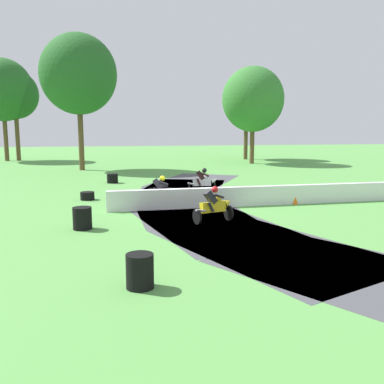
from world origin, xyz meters
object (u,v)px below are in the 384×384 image
at_px(tire_stack_mid_b, 82,218).
at_px(tire_stack_far, 140,271).
at_px(motorcycle_trailing_yellow, 214,205).
at_px(motorcycle_chase_black, 161,191).
at_px(tire_stack_mid_a, 87,196).
at_px(traffic_cone, 295,200).
at_px(tire_stack_near, 112,178).
at_px(motorcycle_lead_white, 203,181).

distance_m(tire_stack_mid_b, tire_stack_far, 6.23).
xyz_separation_m(motorcycle_trailing_yellow, tire_stack_far, (-3.14, -6.32, -0.26)).
distance_m(motorcycle_chase_black, tire_stack_mid_a, 4.02).
height_order(motorcycle_chase_black, traffic_cone, motorcycle_chase_black).
bearing_deg(motorcycle_chase_black, tire_stack_near, 106.55).
distance_m(tire_stack_near, tire_stack_mid_b, 12.52).
relative_size(motorcycle_lead_white, motorcycle_trailing_yellow, 1.02).
height_order(motorcycle_chase_black, tire_stack_mid_a, motorcycle_chase_black).
relative_size(tire_stack_mid_a, tire_stack_mid_b, 0.87).
height_order(tire_stack_mid_b, traffic_cone, tire_stack_mid_b).
bearing_deg(motorcycle_trailing_yellow, tire_stack_mid_a, 131.38).
relative_size(motorcycle_chase_black, tire_stack_far, 2.13).
relative_size(tire_stack_mid_a, tire_stack_far, 0.87).
relative_size(motorcycle_chase_black, tire_stack_mid_b, 2.13).
distance_m(motorcycle_trailing_yellow, tire_stack_near, 12.82).
bearing_deg(motorcycle_trailing_yellow, tire_stack_far, -116.44).
xyz_separation_m(tire_stack_mid_a, traffic_cone, (9.80, -2.86, 0.02)).
bearing_deg(motorcycle_lead_white, motorcycle_trailing_yellow, -97.60).
distance_m(motorcycle_chase_black, tire_stack_mid_b, 5.48).
distance_m(motorcycle_trailing_yellow, tire_stack_mid_b, 4.94).
height_order(tire_stack_near, tire_stack_mid_b, tire_stack_mid_b).
xyz_separation_m(tire_stack_mid_a, tire_stack_far, (2.07, -12.23, 0.20)).
xyz_separation_m(motorcycle_chase_black, tire_stack_mid_a, (-3.54, 1.86, -0.44)).
bearing_deg(tire_stack_mid_a, tire_stack_mid_b, -87.39).
relative_size(motorcycle_chase_black, motorcycle_trailing_yellow, 1.01).
bearing_deg(tire_stack_far, traffic_cone, 50.46).
relative_size(motorcycle_lead_white, motorcycle_chase_black, 1.01).
height_order(tire_stack_mid_a, traffic_cone, traffic_cone).
distance_m(motorcycle_trailing_yellow, traffic_cone, 5.53).
bearing_deg(traffic_cone, motorcycle_trailing_yellow, -146.41).
relative_size(tire_stack_near, tire_stack_mid_a, 1.02).
bearing_deg(motorcycle_lead_white, motorcycle_chase_black, -130.68).
height_order(motorcycle_trailing_yellow, tire_stack_near, motorcycle_trailing_yellow).
height_order(motorcycle_lead_white, tire_stack_mid_b, motorcycle_lead_white).
height_order(motorcycle_chase_black, tire_stack_far, motorcycle_chase_black).
bearing_deg(tire_stack_mid_a, motorcycle_lead_white, 10.85).
bearing_deg(tire_stack_far, tire_stack_near, 92.89).
height_order(motorcycle_lead_white, motorcycle_chase_black, motorcycle_lead_white).
bearing_deg(motorcycle_chase_black, tire_stack_mid_a, 152.29).
bearing_deg(motorcycle_lead_white, tire_stack_mid_b, -128.28).
height_order(motorcycle_lead_white, traffic_cone, motorcycle_lead_white).
distance_m(tire_stack_near, traffic_cone, 12.56).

